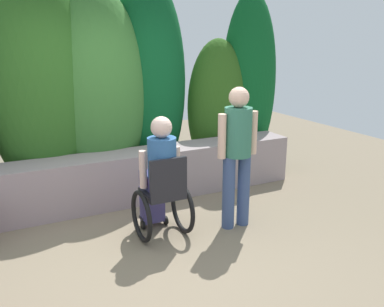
# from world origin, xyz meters

# --- Properties ---
(ground_plane) EXTENTS (12.29, 12.29, 0.00)m
(ground_plane) POSITION_xyz_m (0.00, 0.00, 0.00)
(ground_plane) COLOR #796B55
(stone_retaining_wall) EXTENTS (5.31, 0.51, 0.66)m
(stone_retaining_wall) POSITION_xyz_m (0.00, 1.52, 0.33)
(stone_retaining_wall) COLOR gray
(stone_retaining_wall) RESTS_ON ground
(hedge_backdrop) EXTENTS (6.22, 0.99, 2.99)m
(hedge_backdrop) POSITION_xyz_m (-0.14, 2.14, 1.38)
(hedge_backdrop) COLOR #22521E
(hedge_backdrop) RESTS_ON ground
(person_in_wheelchair) EXTENTS (0.53, 0.66, 1.33)m
(person_in_wheelchair) POSITION_xyz_m (0.28, 0.43, 0.62)
(person_in_wheelchair) COLOR black
(person_in_wheelchair) RESTS_ON ground
(person_standing_companion) EXTENTS (0.49, 0.30, 1.59)m
(person_standing_companion) POSITION_xyz_m (1.13, 0.26, 0.92)
(person_standing_companion) COLOR #384C77
(person_standing_companion) RESTS_ON ground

